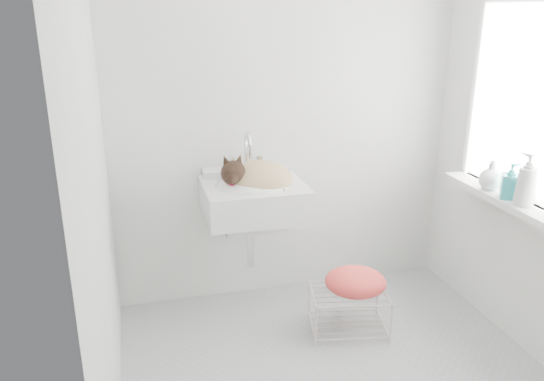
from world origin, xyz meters
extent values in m
cube|color=#A3ABB1|center=(0.00, 0.00, 0.00)|extent=(2.20, 2.00, 0.02)
cube|color=white|center=(0.00, 1.00, 1.25)|extent=(2.20, 0.02, 2.50)
cube|color=white|center=(-1.10, 0.00, 1.25)|extent=(0.02, 2.00, 2.50)
cube|color=white|center=(1.09, 0.20, 1.35)|extent=(0.01, 0.80, 1.00)
cube|color=white|center=(1.07, 0.20, 1.35)|extent=(0.04, 0.90, 1.10)
cube|color=white|center=(1.01, 0.20, 0.83)|extent=(0.16, 0.88, 0.04)
cube|color=white|center=(-0.27, 0.74, 0.85)|extent=(0.59, 0.52, 0.24)
ellipsoid|color=tan|center=(-0.24, 0.73, 0.88)|extent=(0.42, 0.37, 0.20)
sphere|color=black|center=(-0.40, 0.66, 0.97)|extent=(0.16, 0.16, 0.14)
torus|color=#AC072C|center=(-0.38, 0.66, 0.93)|extent=(0.14, 0.14, 0.06)
cube|color=silver|center=(0.21, 0.38, 0.15)|extent=(0.48, 0.38, 0.26)
ellipsoid|color=#DE5917|center=(0.23, 0.36, 0.29)|extent=(0.42, 0.36, 0.15)
imported|color=silver|center=(1.00, 0.01, 0.85)|extent=(0.11, 0.11, 0.24)
imported|color=teal|center=(1.00, 0.13, 0.85)|extent=(0.12, 0.12, 0.20)
imported|color=white|center=(1.00, 0.29, 0.85)|extent=(0.16, 0.16, 0.17)
camera|label=1|loc=(-0.94, -2.17, 1.82)|focal=35.36mm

